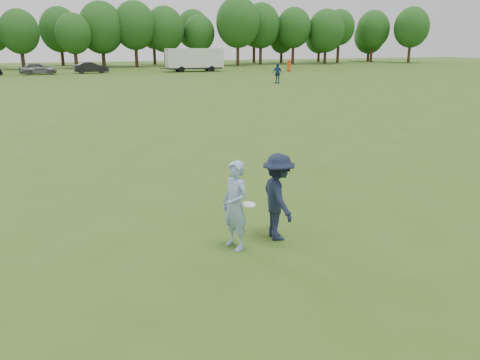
{
  "coord_description": "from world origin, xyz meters",
  "views": [
    {
      "loc": [
        -4.22,
        -7.95,
        4.06
      ],
      "look_at": [
        -0.69,
        1.43,
        1.1
      ],
      "focal_mm": 35.0,
      "sensor_mm": 36.0,
      "label": 1
    }
  ],
  "objects_px": {
    "defender": "(278,197)",
    "player_far_c": "(289,66)",
    "thrower": "(235,205)",
    "car_f": "(91,68)",
    "car_e": "(38,69)",
    "field_cone": "(272,78)",
    "cargo_trailer": "(194,59)",
    "player_far_b": "(277,73)",
    "player_far_d": "(175,66)"
  },
  "relations": [
    {
      "from": "car_f",
      "to": "cargo_trailer",
      "type": "bearing_deg",
      "value": -100.37
    },
    {
      "from": "car_e",
      "to": "car_f",
      "type": "bearing_deg",
      "value": -89.69
    },
    {
      "from": "player_far_c",
      "to": "player_far_d",
      "type": "distance_m",
      "value": 16.23
    },
    {
      "from": "thrower",
      "to": "field_cone",
      "type": "height_order",
      "value": "thrower"
    },
    {
      "from": "car_e",
      "to": "player_far_c",
      "type": "bearing_deg",
      "value": -104.91
    },
    {
      "from": "player_far_c",
      "to": "car_f",
      "type": "height_order",
      "value": "player_far_c"
    },
    {
      "from": "car_f",
      "to": "cargo_trailer",
      "type": "relative_size",
      "value": 0.5
    },
    {
      "from": "car_e",
      "to": "field_cone",
      "type": "distance_m",
      "value": 31.0
    },
    {
      "from": "car_f",
      "to": "field_cone",
      "type": "relative_size",
      "value": 14.92
    },
    {
      "from": "thrower",
      "to": "car_e",
      "type": "xyz_separation_m",
      "value": [
        -5.63,
        58.9,
        -0.14
      ]
    },
    {
      "from": "cargo_trailer",
      "to": "car_e",
      "type": "bearing_deg",
      "value": 178.26
    },
    {
      "from": "player_far_d",
      "to": "cargo_trailer",
      "type": "height_order",
      "value": "cargo_trailer"
    },
    {
      "from": "car_f",
      "to": "field_cone",
      "type": "xyz_separation_m",
      "value": [
        18.13,
        -19.26,
        -0.59
      ]
    },
    {
      "from": "player_far_d",
      "to": "player_far_c",
      "type": "bearing_deg",
      "value": -24.57
    },
    {
      "from": "player_far_c",
      "to": "defender",
      "type": "bearing_deg",
      "value": 87.47
    },
    {
      "from": "defender",
      "to": "field_cone",
      "type": "bearing_deg",
      "value": -19.08
    },
    {
      "from": "cargo_trailer",
      "to": "player_far_b",
      "type": "bearing_deg",
      "value": -83.33
    },
    {
      "from": "defender",
      "to": "player_far_d",
      "type": "distance_m",
      "value": 59.75
    },
    {
      "from": "defender",
      "to": "car_f",
      "type": "xyz_separation_m",
      "value": [
        0.02,
        59.42,
        -0.2
      ]
    },
    {
      "from": "defender",
      "to": "player_far_b",
      "type": "xyz_separation_m",
      "value": [
        16.71,
        35.81,
        0.08
      ]
    },
    {
      "from": "player_far_b",
      "to": "cargo_trailer",
      "type": "distance_m",
      "value": 22.49
    },
    {
      "from": "defender",
      "to": "player_far_b",
      "type": "bearing_deg",
      "value": -19.78
    },
    {
      "from": "thrower",
      "to": "field_cone",
      "type": "xyz_separation_m",
      "value": [
        19.16,
        40.3,
        -0.77
      ]
    },
    {
      "from": "cargo_trailer",
      "to": "defender",
      "type": "bearing_deg",
      "value": -103.63
    },
    {
      "from": "player_far_b",
      "to": "car_f",
      "type": "height_order",
      "value": "player_far_b"
    },
    {
      "from": "defender",
      "to": "cargo_trailer",
      "type": "distance_m",
      "value": 59.83
    },
    {
      "from": "car_e",
      "to": "cargo_trailer",
      "type": "xyz_separation_m",
      "value": [
        20.74,
        -0.63,
        1.0
      ]
    },
    {
      "from": "defender",
      "to": "car_e",
      "type": "xyz_separation_m",
      "value": [
        -6.65,
        58.77,
        -0.16
      ]
    },
    {
      "from": "car_f",
      "to": "player_far_b",
      "type": "bearing_deg",
      "value": -149.89
    },
    {
      "from": "thrower",
      "to": "car_e",
      "type": "bearing_deg",
      "value": 166.53
    },
    {
      "from": "defender",
      "to": "cargo_trailer",
      "type": "xyz_separation_m",
      "value": [
        14.1,
        58.14,
        0.84
      ]
    },
    {
      "from": "player_far_c",
      "to": "player_far_b",
      "type": "bearing_deg",
      "value": 84.29
    },
    {
      "from": "cargo_trailer",
      "to": "player_far_c",
      "type": "bearing_deg",
      "value": -21.8
    },
    {
      "from": "defender",
      "to": "car_f",
      "type": "distance_m",
      "value": 59.42
    },
    {
      "from": "player_far_b",
      "to": "player_far_c",
      "type": "bearing_deg",
      "value": 114.52
    },
    {
      "from": "player_far_b",
      "to": "player_far_d",
      "type": "height_order",
      "value": "player_far_b"
    },
    {
      "from": "defender",
      "to": "player_far_c",
      "type": "relative_size",
      "value": 1.12
    },
    {
      "from": "player_far_c",
      "to": "cargo_trailer",
      "type": "distance_m",
      "value": 13.52
    },
    {
      "from": "thrower",
      "to": "cargo_trailer",
      "type": "distance_m",
      "value": 60.21
    },
    {
      "from": "player_far_d",
      "to": "car_f",
      "type": "height_order",
      "value": "player_far_d"
    },
    {
      "from": "thrower",
      "to": "player_far_d",
      "type": "relative_size",
      "value": 1.21
    },
    {
      "from": "thrower",
      "to": "defender",
      "type": "xyz_separation_m",
      "value": [
        1.02,
        0.14,
        0.02
      ]
    },
    {
      "from": "defender",
      "to": "field_cone",
      "type": "height_order",
      "value": "defender"
    },
    {
      "from": "player_far_b",
      "to": "field_cone",
      "type": "xyz_separation_m",
      "value": [
        1.44,
        4.35,
        -0.86
      ]
    },
    {
      "from": "player_far_c",
      "to": "field_cone",
      "type": "distance_m",
      "value": 15.5
    },
    {
      "from": "player_far_c",
      "to": "cargo_trailer",
      "type": "xyz_separation_m",
      "value": [
        -12.53,
        5.01,
        0.94
      ]
    },
    {
      "from": "player_far_c",
      "to": "player_far_d",
      "type": "xyz_separation_m",
      "value": [
        -15.26,
        5.53,
        -0.08
      ]
    },
    {
      "from": "thrower",
      "to": "car_f",
      "type": "xyz_separation_m",
      "value": [
        1.03,
        59.56,
        -0.18
      ]
    },
    {
      "from": "defender",
      "to": "car_f",
      "type": "height_order",
      "value": "defender"
    },
    {
      "from": "cargo_trailer",
      "to": "field_cone",
      "type": "bearing_deg",
      "value": -77.3
    }
  ]
}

